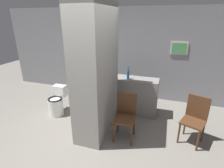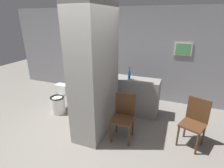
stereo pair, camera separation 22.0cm
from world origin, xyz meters
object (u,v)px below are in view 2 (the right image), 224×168
(chair_near_pillar, at_px, (124,115))
(bottle_tall, at_px, (129,75))
(chair_by_doorway, at_px, (195,120))
(toilet, at_px, (59,101))
(bicycle, at_px, (97,94))

(chair_near_pillar, xyz_separation_m, bottle_tall, (-0.18, 0.95, 0.52))
(chair_by_doorway, xyz_separation_m, bottle_tall, (-1.48, 0.66, 0.52))
(toilet, distance_m, bottle_tall, 1.93)
(toilet, relative_size, chair_near_pillar, 0.75)
(toilet, xyz_separation_m, chair_by_doorway, (3.17, -0.08, 0.21))
(bottle_tall, bearing_deg, chair_by_doorway, -24.02)
(toilet, bearing_deg, bicycle, 40.96)
(chair_near_pillar, relative_size, bicycle, 0.56)
(bicycle, bearing_deg, bottle_tall, -5.22)
(toilet, xyz_separation_m, bicycle, (0.76, 0.66, 0.05))
(chair_by_doorway, bearing_deg, bicycle, -175.88)
(chair_by_doorway, distance_m, bottle_tall, 1.70)
(chair_near_pillar, height_order, bicycle, chair_near_pillar)
(chair_near_pillar, relative_size, bottle_tall, 3.02)
(toilet, relative_size, bottle_tall, 2.25)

